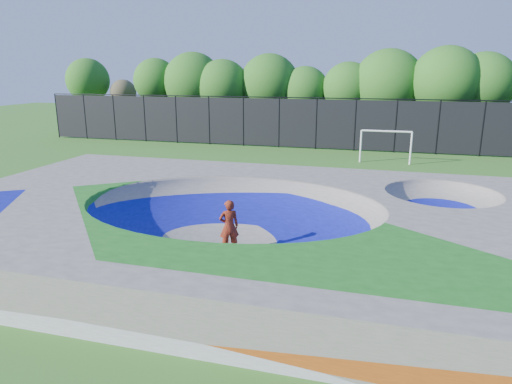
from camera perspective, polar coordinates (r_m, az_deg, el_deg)
ground at (r=16.95m, az=-2.96°, el=-6.12°), size 120.00×120.00×0.00m
skate_deck at (r=16.69m, az=-2.99°, el=-3.72°), size 22.00×14.00×1.50m
skater at (r=15.63m, az=-3.39°, el=-4.32°), size 0.82×0.73×1.88m
skateboard at (r=15.95m, az=-3.34°, el=-7.42°), size 0.80×0.52×0.05m
soccer_goal at (r=31.83m, az=15.93°, el=6.22°), size 3.37×0.12×2.23m
fence at (r=36.55m, az=7.54°, el=8.60°), size 48.09×0.09×4.04m
treeline at (r=41.07m, az=14.69°, el=13.01°), size 53.39×7.31×8.35m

